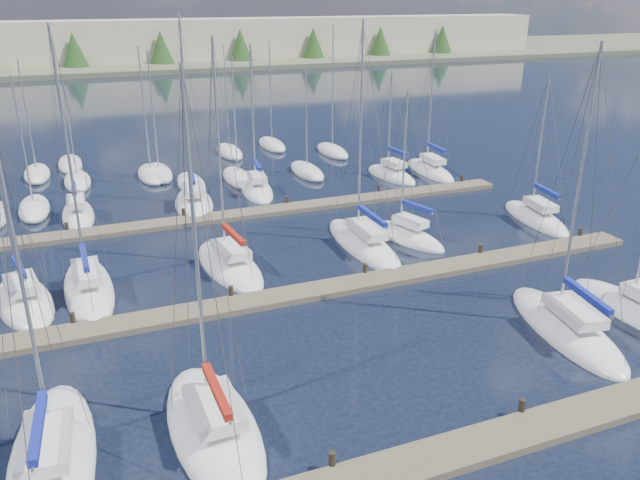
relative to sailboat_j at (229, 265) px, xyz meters
name	(u,v)px	position (x,y,z in m)	size (l,w,h in m)	color
ground	(173,137)	(3.02, 38.80, -0.18)	(400.00, 400.00, 0.00)	#181F31
dock_near	(445,455)	(3.02, -19.19, -0.03)	(44.00, 1.93, 1.10)	#6B5E4C
dock_mid	(306,292)	(3.02, -5.19, -0.03)	(44.00, 1.93, 1.10)	#6B5E4C
dock_far	(240,215)	(3.02, 8.81, -0.03)	(44.00, 1.93, 1.10)	#6B5E4C
sailboat_j	(229,265)	(0.00, 0.00, 0.00)	(3.69, 8.67, 14.11)	white
sailboat_i	(89,288)	(-8.08, -0.26, 0.01)	(2.82, 9.27, 14.90)	white
sailboat_h	(24,301)	(-11.36, -0.63, 0.00)	(4.08, 7.60, 12.30)	white
sailboat_q	(391,175)	(18.55, 14.19, 0.00)	(3.10, 6.95, 10.13)	white
sailboat_r	(430,170)	(22.64, 14.25, 0.01)	(2.97, 8.29, 13.38)	white
sailboat_p	(257,190)	(5.96, 14.35, 0.01)	(3.40, 7.60, 12.63)	white
sailboat_n	(78,215)	(-8.18, 13.10, 0.02)	(2.31, 7.50, 13.62)	white
sailboat_l	(406,236)	(12.28, 0.21, 0.00)	(3.92, 7.03, 10.52)	white
sailboat_c	(214,427)	(-4.30, -14.61, 0.00)	(3.36, 8.64, 14.21)	white
sailboat_m	(536,218)	(22.90, -0.06, 0.00)	(3.60, 8.06, 11.04)	white
sailboat_o	(194,203)	(0.36, 12.74, 0.01)	(3.96, 8.32, 14.92)	white
sailboat_e	(566,328)	(13.46, -13.64, 0.00)	(4.52, 9.50, 14.34)	white
sailboat_b	(52,460)	(-9.99, -14.27, -0.01)	(3.58, 9.67, 12.95)	white
sailboat_k	(363,244)	(9.00, 0.09, 0.01)	(2.89, 9.95, 14.80)	white
distant_boats	(154,173)	(-1.33, 22.56, 0.11)	(36.93, 20.75, 13.30)	#9EA0A5
shoreline	(45,31)	(-10.28, 128.57, 7.26)	(400.00, 60.00, 38.00)	#666B51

